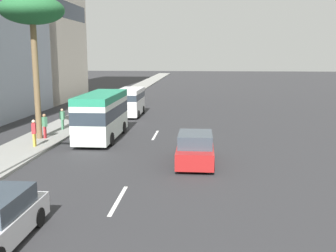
{
  "coord_description": "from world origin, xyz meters",
  "views": [
    {
      "loc": [
        -2.56,
        -3.16,
        5.65
      ],
      "look_at": [
        19.37,
        -1.34,
        1.64
      ],
      "focal_mm": 42.4,
      "sensor_mm": 36.0,
      "label": 1
    }
  ],
  "objects_px": {
    "van_third": "(130,100)",
    "pedestrian_mid_block": "(34,132)",
    "pedestrian_near_lamp": "(62,118)",
    "pedestrian_by_tree": "(45,125)",
    "palm_tree": "(32,13)",
    "car_lead": "(195,149)",
    "minibus_fourth": "(102,114)"
  },
  "relations": [
    {
      "from": "minibus_fourth",
      "to": "pedestrian_mid_block",
      "type": "xyz_separation_m",
      "value": [
        -3.14,
        3.37,
        -0.64
      ]
    },
    {
      "from": "pedestrian_near_lamp",
      "to": "palm_tree",
      "type": "relative_size",
      "value": 0.17
    },
    {
      "from": "van_third",
      "to": "pedestrian_mid_block",
      "type": "distance_m",
      "value": 13.76
    },
    {
      "from": "car_lead",
      "to": "pedestrian_by_tree",
      "type": "relative_size",
      "value": 2.68
    },
    {
      "from": "minibus_fourth",
      "to": "car_lead",
      "type": "bearing_deg",
      "value": 48.22
    },
    {
      "from": "car_lead",
      "to": "pedestrian_by_tree",
      "type": "xyz_separation_m",
      "value": [
        4.89,
        10.0,
        0.25
      ]
    },
    {
      "from": "pedestrian_mid_block",
      "to": "palm_tree",
      "type": "height_order",
      "value": "palm_tree"
    },
    {
      "from": "minibus_fourth",
      "to": "pedestrian_by_tree",
      "type": "distance_m",
      "value": 3.8
    },
    {
      "from": "pedestrian_near_lamp",
      "to": "palm_tree",
      "type": "xyz_separation_m",
      "value": [
        -3.16,
        0.46,
        7.2
      ]
    },
    {
      "from": "van_third",
      "to": "pedestrian_near_lamp",
      "type": "height_order",
      "value": "van_third"
    },
    {
      "from": "pedestrian_near_lamp",
      "to": "palm_tree",
      "type": "bearing_deg",
      "value": 92.7
    },
    {
      "from": "minibus_fourth",
      "to": "pedestrian_near_lamp",
      "type": "height_order",
      "value": "minibus_fourth"
    },
    {
      "from": "pedestrian_near_lamp",
      "to": "pedestrian_by_tree",
      "type": "height_order",
      "value": "pedestrian_by_tree"
    },
    {
      "from": "minibus_fourth",
      "to": "palm_tree",
      "type": "xyz_separation_m",
      "value": [
        -0.83,
        4.03,
        6.51
      ]
    },
    {
      "from": "car_lead",
      "to": "pedestrian_by_tree",
      "type": "height_order",
      "value": "pedestrian_by_tree"
    },
    {
      "from": "minibus_fourth",
      "to": "palm_tree",
      "type": "relative_size",
      "value": 0.76
    },
    {
      "from": "car_lead",
      "to": "palm_tree",
      "type": "bearing_deg",
      "value": 65.02
    },
    {
      "from": "minibus_fourth",
      "to": "pedestrian_near_lamp",
      "type": "xyz_separation_m",
      "value": [
        2.33,
        3.57,
        -0.7
      ]
    },
    {
      "from": "pedestrian_near_lamp",
      "to": "pedestrian_by_tree",
      "type": "xyz_separation_m",
      "value": [
        -3.09,
        0.1,
        0.05
      ]
    },
    {
      "from": "car_lead",
      "to": "pedestrian_near_lamp",
      "type": "xyz_separation_m",
      "value": [
        7.98,
        9.9,
        0.2
      ]
    },
    {
      "from": "van_third",
      "to": "pedestrian_by_tree",
      "type": "xyz_separation_m",
      "value": [
        -10.92,
        3.79,
        -0.39
      ]
    },
    {
      "from": "minibus_fourth",
      "to": "pedestrian_mid_block",
      "type": "bearing_deg",
      "value": -46.99
    },
    {
      "from": "car_lead",
      "to": "van_third",
      "type": "xyz_separation_m",
      "value": [
        15.81,
        6.21,
        0.64
      ]
    },
    {
      "from": "van_third",
      "to": "pedestrian_near_lamp",
      "type": "xyz_separation_m",
      "value": [
        -7.83,
        3.69,
        -0.44
      ]
    },
    {
      "from": "palm_tree",
      "to": "pedestrian_by_tree",
      "type": "bearing_deg",
      "value": -79.64
    },
    {
      "from": "van_third",
      "to": "pedestrian_mid_block",
      "type": "relative_size",
      "value": 3.07
    },
    {
      "from": "van_third",
      "to": "pedestrian_mid_block",
      "type": "height_order",
      "value": "van_third"
    },
    {
      "from": "pedestrian_mid_block",
      "to": "palm_tree",
      "type": "distance_m",
      "value": 7.54
    },
    {
      "from": "car_lead",
      "to": "pedestrian_near_lamp",
      "type": "height_order",
      "value": "pedestrian_near_lamp"
    },
    {
      "from": "pedestrian_mid_block",
      "to": "minibus_fourth",
      "type": "bearing_deg",
      "value": 120.66
    },
    {
      "from": "car_lead",
      "to": "pedestrian_near_lamp",
      "type": "bearing_deg",
      "value": 51.1
    },
    {
      "from": "pedestrian_by_tree",
      "to": "minibus_fourth",
      "type": "bearing_deg",
      "value": -136.61
    }
  ]
}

